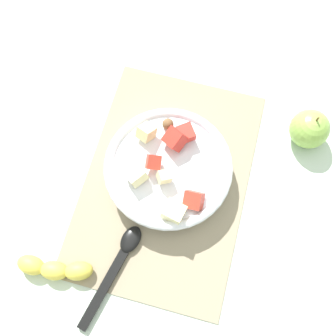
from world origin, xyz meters
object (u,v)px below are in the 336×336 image
(serving_spoon, at_px, (120,259))
(banana_whole, at_px, (55,269))
(salad_bowl, at_px, (168,169))
(whole_apple, at_px, (309,129))

(serving_spoon, distance_m, banana_whole, 0.12)
(salad_bowl, xyz_separation_m, serving_spoon, (0.19, -0.04, -0.03))
(whole_apple, bearing_deg, serving_spoon, -40.93)
(serving_spoon, bearing_deg, whole_apple, 139.07)
(salad_bowl, height_order, banana_whole, salad_bowl)
(serving_spoon, relative_size, banana_whole, 1.41)
(banana_whole, bearing_deg, salad_bowl, 146.86)
(salad_bowl, distance_m, banana_whole, 0.29)
(serving_spoon, bearing_deg, salad_bowl, 166.99)
(serving_spoon, distance_m, whole_apple, 0.47)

